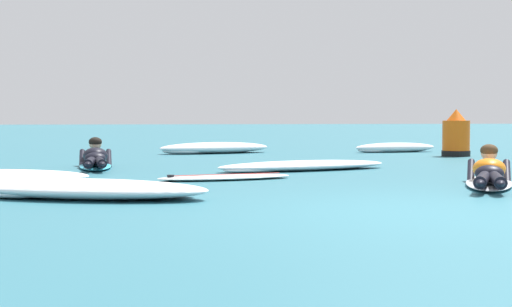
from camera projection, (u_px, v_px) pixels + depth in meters
ground_plane at (258, 156)px, 17.05m from camera, size 120.00×120.00×0.00m
surfer_near at (489, 175)px, 9.82m from camera, size 1.51×2.61×0.54m
surfer_far at (95, 160)px, 13.14m from camera, size 0.58×2.57×0.54m
drifting_surfboard at (224, 177)px, 10.81m from camera, size 1.94×0.95×0.16m
whitewater_front at (84, 189)px, 8.41m from camera, size 2.85×1.89×0.20m
whitewater_mid_left at (395, 148)px, 18.84m from camera, size 2.10×0.89×0.22m
whitewater_back at (304, 166)px, 12.67m from camera, size 3.02×1.61×0.15m
whitewater_far_band at (215, 148)px, 18.30m from camera, size 2.77×1.63×0.25m
channel_marker_buoy at (456, 138)px, 16.94m from camera, size 0.59×0.59×0.99m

